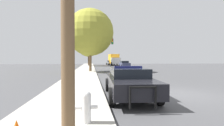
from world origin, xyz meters
TOP-DOWN VIEW (x-y plane):
  - ground_plane at (0.00, 0.00)m, footprint 110.00×110.00m
  - sidewalk_left at (-5.10, 0.00)m, footprint 3.00×110.00m
  - police_car at (-2.47, -0.30)m, footprint 2.20×5.13m
  - fire_hydrant at (-4.34, -3.78)m, footprint 0.58×0.25m
  - traffic_light at (-2.91, 19.12)m, footprint 3.75×0.35m
  - car_background_oncoming at (2.55, 26.93)m, footprint 1.91×4.11m
  - car_background_distant at (1.40, 43.09)m, footprint 2.24×4.71m
  - box_truck at (2.25, 40.88)m, footprint 2.89×6.82m
  - tree_sidewalk_far at (-4.88, 36.95)m, footprint 5.98×5.98m
  - tree_sidewalk_mid at (-4.33, 15.58)m, footprint 6.34×6.34m

SIDE VIEW (x-z plane):
  - ground_plane at x=0.00m, z-range 0.00..0.00m
  - sidewalk_left at x=-5.10m, z-range 0.00..0.13m
  - fire_hydrant at x=-4.34m, z-range 0.16..0.97m
  - car_background_distant at x=1.40m, z-range 0.05..1.41m
  - police_car at x=-2.47m, z-range 0.02..1.45m
  - car_background_oncoming at x=2.55m, z-range 0.05..1.43m
  - box_truck at x=2.25m, z-range 0.11..3.24m
  - traffic_light at x=-2.91m, z-range 1.18..6.19m
  - tree_sidewalk_far at x=-4.88m, z-range 1.24..9.44m
  - tree_sidewalk_mid at x=-4.33m, z-range 1.16..9.57m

